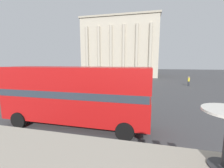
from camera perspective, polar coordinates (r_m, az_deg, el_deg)
The scene contains 7 objects.
double_decker_bus at distance 10.49m, azimuth -13.86°, elevation -3.56°, with size 10.02×2.69×4.10m.
plaza_building_left at distance 51.06m, azimuth 3.63°, elevation 13.36°, with size 23.63×14.98×17.91m.
traffic_light_near at distance 14.05m, azimuth 11.65°, elevation -1.29°, with size 0.42×0.24×3.20m.
traffic_light_mid at distance 20.81m, azimuth 0.39°, elevation 2.96°, with size 0.42×0.24×3.79m.
pedestrian_olive at distance 19.89m, azimuth 2.03°, elevation -1.47°, with size 0.32×0.32×1.80m.
pedestrian_yellow at distance 31.47m, azimuth 27.19°, elevation 1.19°, with size 0.32×0.32×1.78m.
pedestrian_grey at distance 24.17m, azimuth 11.90°, elevation -0.06°, with size 0.32×0.32×1.70m.
Camera 1 is at (0.30, -2.28, 4.41)m, focal length 24.00 mm.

